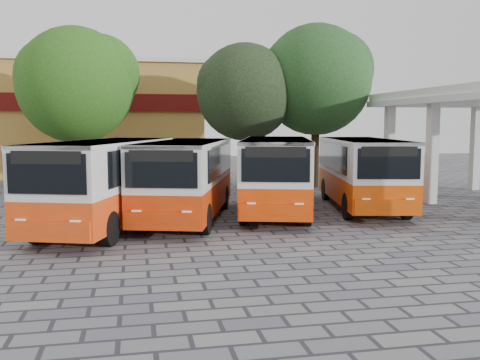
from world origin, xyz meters
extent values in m
plane|color=#585763|center=(0.00, 0.00, 0.00)|extent=(90.00, 90.00, 0.00)
cube|color=silver|center=(7.85, 10.50, 2.50)|extent=(0.45, 0.45, 5.00)
cube|color=silver|center=(13.15, 10.50, 2.50)|extent=(0.45, 0.45, 5.00)
cube|color=#AD7C33|center=(-11.00, 26.00, 4.00)|extent=(20.00, 10.00, 8.00)
cube|color=#590C0A|center=(-11.00, 20.90, 5.20)|extent=(20.00, 0.20, 1.20)
cube|color=silver|center=(-11.00, 26.00, 8.15)|extent=(20.40, 10.40, 0.30)
cube|color=#DC3C0A|center=(-6.93, 3.02, 0.99)|extent=(5.27, 9.09, 1.14)
cube|color=silver|center=(-6.93, 3.02, 2.36)|extent=(5.27, 9.09, 1.60)
cube|color=silver|center=(-6.93, 3.02, 3.09)|extent=(5.32, 9.11, 0.13)
cube|color=black|center=(-8.25, 3.02, 2.37)|extent=(2.35, 6.82, 1.14)
cube|color=black|center=(-5.60, 3.02, 2.37)|extent=(2.35, 6.82, 1.14)
cube|color=black|center=(-6.93, -1.36, 2.37)|extent=(2.23, 0.80, 1.14)
cube|color=black|center=(-6.93, -1.36, 2.83)|extent=(1.98, 0.72, 0.37)
cylinder|color=black|center=(-8.10, 0.19, 0.54)|extent=(0.30, 1.09, 1.09)
cylinder|color=black|center=(-5.75, 0.19, 0.54)|extent=(0.30, 1.09, 1.09)
cylinder|color=black|center=(-8.10, 5.85, 0.54)|extent=(0.30, 1.09, 1.09)
cylinder|color=black|center=(-5.75, 5.85, 0.54)|extent=(0.30, 1.09, 1.09)
cube|color=#C62C02|center=(-3.91, 4.09, 0.97)|extent=(4.82, 8.91, 1.12)
cube|color=silver|center=(-3.91, 4.09, 2.31)|extent=(4.82, 8.91, 1.57)
cube|color=silver|center=(-3.91, 4.09, 3.03)|extent=(4.87, 8.93, 0.13)
cube|color=black|center=(-5.22, 4.09, 2.33)|extent=(2.00, 6.78, 1.12)
cube|color=black|center=(-2.61, 4.09, 2.33)|extent=(2.00, 6.78, 1.12)
cube|color=black|center=(-3.91, -0.20, 2.33)|extent=(2.22, 0.68, 1.12)
cube|color=black|center=(-3.91, -0.20, 2.77)|extent=(1.97, 0.62, 0.36)
cylinder|color=black|center=(-5.07, 1.31, 0.53)|extent=(0.30, 1.07, 1.07)
cylinder|color=black|center=(-2.76, 1.31, 0.53)|extent=(0.30, 1.07, 1.07)
cylinder|color=black|center=(-5.07, 6.86, 0.53)|extent=(0.30, 1.07, 1.07)
cylinder|color=black|center=(-2.76, 6.86, 0.53)|extent=(0.30, 1.07, 1.07)
cube|color=#D83400|center=(-0.07, 4.93, 0.98)|extent=(4.79, 9.05, 1.14)
cube|color=silver|center=(-0.07, 4.93, 2.35)|extent=(4.79, 9.05, 1.59)
cube|color=silver|center=(-0.07, 4.93, 3.08)|extent=(4.84, 9.06, 0.13)
cube|color=black|center=(-1.39, 4.93, 2.36)|extent=(1.93, 6.91, 1.14)
cube|color=black|center=(1.25, 4.93, 2.36)|extent=(1.93, 6.91, 1.14)
cube|color=black|center=(-0.07, 0.58, 2.36)|extent=(2.26, 0.66, 1.14)
cube|color=black|center=(-0.07, 0.58, 2.82)|extent=(2.00, 0.60, 0.37)
cylinder|color=black|center=(-1.24, 2.12, 0.54)|extent=(0.30, 1.08, 1.08)
cylinder|color=black|center=(1.10, 2.12, 0.54)|extent=(0.30, 1.08, 1.08)
cylinder|color=black|center=(-1.24, 7.75, 0.54)|extent=(0.30, 1.08, 1.08)
cylinder|color=black|center=(1.10, 7.75, 0.54)|extent=(0.30, 1.08, 1.08)
cube|color=#D64000|center=(3.98, 5.35, 0.96)|extent=(4.18, 8.86, 1.12)
cube|color=silver|center=(3.98, 5.35, 2.31)|extent=(4.18, 8.86, 1.57)
cube|color=silver|center=(3.98, 5.35, 3.03)|extent=(4.23, 8.87, 0.13)
cube|color=black|center=(2.69, 5.35, 2.32)|extent=(1.43, 6.91, 1.12)
cube|color=black|center=(5.28, 5.35, 2.32)|extent=(1.43, 6.91, 1.12)
cube|color=black|center=(3.98, 1.06, 2.32)|extent=(2.26, 0.50, 1.12)
cube|color=black|center=(3.98, 1.06, 2.77)|extent=(2.00, 0.46, 0.36)
cylinder|color=black|center=(2.83, 2.58, 0.53)|extent=(0.30, 1.07, 1.07)
cylinder|color=black|center=(5.13, 2.58, 0.53)|extent=(0.30, 1.07, 1.07)
cylinder|color=black|center=(2.83, 8.12, 0.53)|extent=(0.30, 1.07, 1.07)
cylinder|color=black|center=(5.13, 8.12, 0.53)|extent=(0.30, 1.07, 1.07)
cylinder|color=#3D2E19|center=(-9.09, 15.09, 2.17)|extent=(0.47, 0.47, 4.34)
sphere|color=#22560E|center=(-9.09, 15.09, 5.95)|extent=(6.54, 6.54, 6.54)
sphere|color=#22560E|center=(-7.79, 15.39, 6.60)|extent=(4.58, 4.58, 4.58)
sphere|color=#22560E|center=(-10.24, 14.89, 6.44)|extent=(4.25, 4.25, 4.25)
cylinder|color=#3A291B|center=(0.34, 13.44, 1.99)|extent=(0.47, 0.47, 3.97)
sphere|color=black|center=(0.34, 13.44, 5.56)|extent=(5.55, 5.55, 5.55)
sphere|color=black|center=(1.45, 13.74, 6.12)|extent=(3.88, 3.88, 3.88)
sphere|color=black|center=(-0.63, 13.24, 5.98)|extent=(3.60, 3.60, 3.60)
cylinder|color=black|center=(4.64, 13.56, 2.27)|extent=(0.48, 0.48, 4.55)
sphere|color=#194115|center=(4.64, 13.56, 6.33)|extent=(6.48, 6.48, 6.48)
sphere|color=#194115|center=(5.94, 13.86, 6.98)|extent=(4.54, 4.54, 4.54)
sphere|color=#194115|center=(3.51, 13.36, 6.82)|extent=(4.21, 4.21, 4.21)
camera|label=1|loc=(-5.90, -16.74, 3.77)|focal=40.00mm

